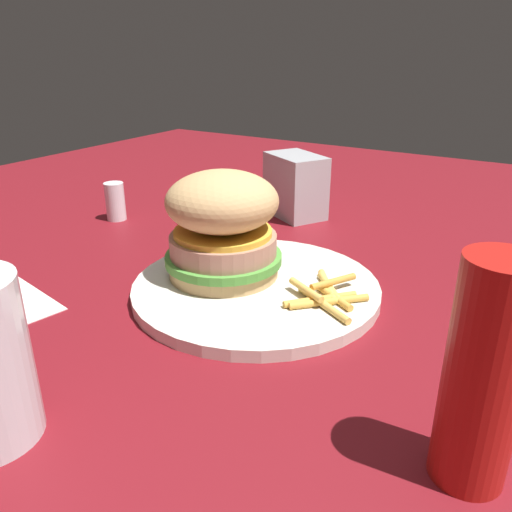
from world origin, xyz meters
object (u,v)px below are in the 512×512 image
(napkin_dispenser, at_px, (295,186))
(ketchup_bottle, at_px, (484,376))
(salt_shaker, at_px, (115,201))
(sandwich, at_px, (223,225))
(fries_pile, at_px, (326,294))
(plate, at_px, (256,288))

(napkin_dispenser, bearing_deg, ketchup_bottle, -20.99)
(salt_shaker, bearing_deg, ketchup_bottle, -113.75)
(sandwich, bearing_deg, fries_pile, -87.39)
(napkin_dispenser, bearing_deg, salt_shaker, -114.35)
(sandwich, relative_size, ketchup_bottle, 0.87)
(salt_shaker, bearing_deg, sandwich, -110.28)
(napkin_dispenser, xyz_separation_m, ketchup_bottle, (-0.39, -0.32, 0.03))
(fries_pile, bearing_deg, salt_shaker, 76.43)
(salt_shaker, bearing_deg, fries_pile, -103.57)
(sandwich, bearing_deg, napkin_dispenser, 10.67)
(plate, height_order, napkin_dispenser, napkin_dispenser)
(sandwich, height_order, fries_pile, sandwich)
(napkin_dispenser, distance_m, salt_shaker, 0.26)
(plate, height_order, salt_shaker, salt_shaker)
(fries_pile, relative_size, napkin_dispenser, 0.99)
(sandwich, xyz_separation_m, ketchup_bottle, (-0.14, -0.28, 0.00))
(plate, bearing_deg, ketchup_bottle, -120.64)
(fries_pile, height_order, salt_shaker, salt_shaker)
(plate, xyz_separation_m, sandwich, (0.00, 0.04, 0.06))
(fries_pile, height_order, napkin_dispenser, napkin_dispenser)
(plate, relative_size, sandwich, 2.06)
(napkin_dispenser, height_order, ketchup_bottle, ketchup_bottle)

